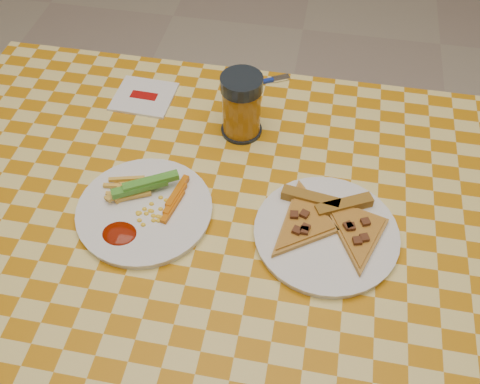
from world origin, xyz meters
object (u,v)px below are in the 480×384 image
Objects in this scene: plate_left at (145,211)px; drink_glass at (242,106)px; table at (233,245)px; plate_right at (326,234)px.

drink_glass is (0.13, 0.24, 0.06)m from plate_left.
table is 5.16× the size of plate_right.
drink_glass is (-0.03, 0.23, 0.14)m from table.
drink_glass is at bearing 129.51° from plate_right.
plate_left and plate_right have the same top height.
table is 0.27m from drink_glass.
plate_right is 1.81× the size of drink_glass.
plate_left is 0.33m from plate_right.
table is 9.35× the size of drink_glass.
table is at bearing 179.82° from plate_right.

